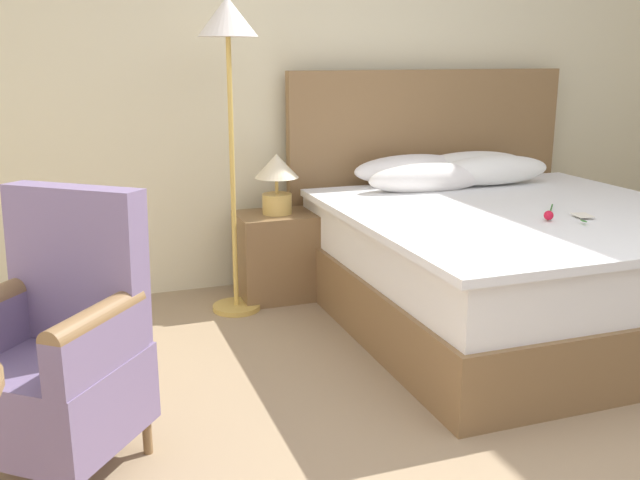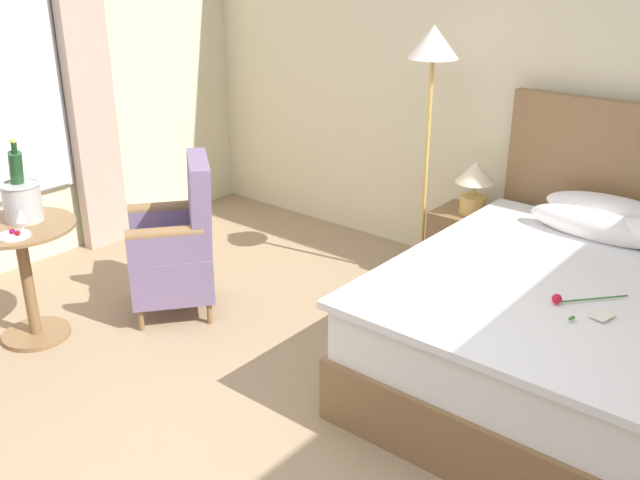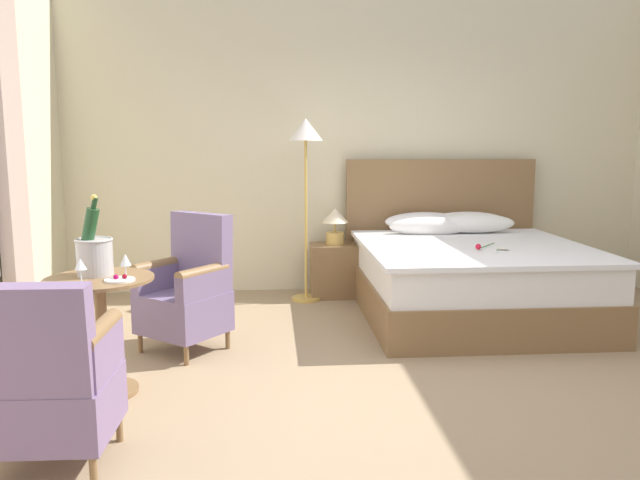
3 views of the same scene
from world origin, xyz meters
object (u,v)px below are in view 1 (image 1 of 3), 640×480
(bed, at_px, (506,253))
(bedside_lamp, at_px, (277,177))
(floor_lamp_brass, at_px, (229,53))
(armchair_by_window, at_px, (57,353))
(nightstand, at_px, (278,256))

(bed, distance_m, bedside_lamp, 1.41)
(floor_lamp_brass, relative_size, armchair_by_window, 1.73)
(armchair_by_window, bearing_deg, bed, 18.17)
(bedside_lamp, relative_size, armchair_by_window, 0.36)
(bedside_lamp, height_order, floor_lamp_brass, floor_lamp_brass)
(bed, bearing_deg, nightstand, 146.09)
(bedside_lamp, bearing_deg, nightstand, 0.00)
(nightstand, xyz_separation_m, bedside_lamp, (-0.00, 0.00, 0.49))
(bedside_lamp, relative_size, floor_lamp_brass, 0.21)
(armchair_by_window, bearing_deg, bedside_lamp, 50.58)
(floor_lamp_brass, bearing_deg, bedside_lamp, 25.20)
(nightstand, bearing_deg, bed, -33.91)
(bed, height_order, armchair_by_window, bed)
(bedside_lamp, height_order, armchair_by_window, armchair_by_window)
(floor_lamp_brass, height_order, armchair_by_window, floor_lamp_brass)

